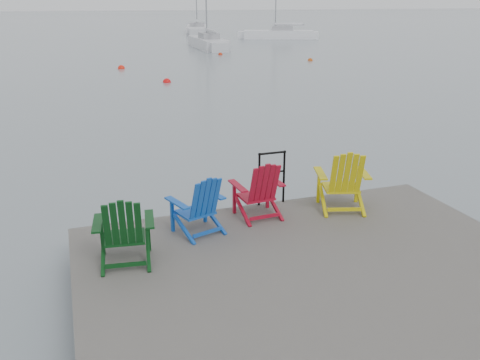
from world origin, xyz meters
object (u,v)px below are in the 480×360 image
object	(u,v)px
sailboat_far	(279,35)
buoy_a	(167,82)
buoy_b	(121,69)
chair_blue	(199,204)
chair_yellow	(343,180)
sailboat_mid	(197,30)
buoy_d	(220,55)
handrail	(272,173)
chair_red	(259,189)
buoy_c	(310,61)
sailboat_near	(208,44)
chair_green	(124,229)

from	to	relation	value
sailboat_far	buoy_a	world-z (taller)	sailboat_far
sailboat_far	buoy_b	xyz separation A→B (m)	(-18.06, -19.34, -0.36)
chair_blue	chair_yellow	world-z (taller)	chair_yellow
sailboat_mid	buoy_d	bearing A→B (deg)	-86.15
handrail	chair_red	xyz separation A→B (m)	(-0.40, -0.47, -0.07)
handrail	sailboat_far	world-z (taller)	sailboat_far
buoy_a	chair_blue	bearing A→B (deg)	-99.61
chair_yellow	sailboat_mid	bearing A→B (deg)	95.21
buoy_a	buoy_c	size ratio (longest dim) A/B	1.18
sailboat_mid	sailboat_far	distance (m)	13.28
sailboat_mid	buoy_d	distance (m)	26.23
handrail	sailboat_far	size ratio (longest dim) A/B	0.09
chair_red	sailboat_near	bearing A→B (deg)	72.04
sailboat_far	buoy_a	xyz separation A→B (m)	(-16.60, -25.29, -0.36)
buoy_d	handrail	bearing A→B (deg)	-105.21
chair_blue	sailboat_far	world-z (taller)	sailboat_far
chair_blue	sailboat_far	distance (m)	47.25
sailboat_far	buoy_c	size ratio (longest dim) A/B	29.79
chair_blue	buoy_d	xyz separation A→B (m)	(9.19, 29.32, -0.95)
chair_red	buoy_d	distance (m)	30.20
chair_blue	buoy_d	size ratio (longest dim) A/B	2.84
chair_red	buoy_d	xyz separation A→B (m)	(8.17, 29.06, -0.97)
chair_red	sailboat_far	bearing A→B (deg)	62.83
handrail	buoy_a	distance (m)	17.08
chair_red	chair_yellow	bearing A→B (deg)	-10.07
chair_green	buoy_c	size ratio (longest dim) A/B	2.91
chair_red	buoy_d	world-z (taller)	chair_red
chair_yellow	sailboat_near	xyz separation A→B (m)	(7.41, 34.67, -0.66)
chair_yellow	sailboat_near	size ratio (longest dim) A/B	0.10
chair_green	sailboat_far	distance (m)	48.25
sailboat_near	sailboat_far	bearing A→B (deg)	42.62
buoy_a	chair_green	bearing A→B (deg)	-102.73
sailboat_mid	buoy_b	size ratio (longest dim) A/B	31.03
handrail	sailboat_far	distance (m)	46.01
chair_blue	sailboat_mid	xyz separation A→B (m)	(14.10, 55.08, -0.60)
sailboat_mid	sailboat_far	bearing A→B (deg)	-50.93
handrail	sailboat_mid	world-z (taller)	sailboat_mid
chair_red	buoy_b	size ratio (longest dim) A/B	2.26
buoy_b	sailboat_mid	bearing A→B (deg)	68.21
chair_green	buoy_b	xyz separation A→B (m)	(2.66, 24.22, -0.98)
handrail	sailboat_mid	xyz separation A→B (m)	(12.68, 54.35, -0.69)
chair_yellow	sailboat_near	world-z (taller)	sailboat_near
buoy_b	buoy_d	bearing A→B (deg)	36.51
chair_blue	buoy_c	world-z (taller)	chair_blue
chair_green	buoy_a	bearing A→B (deg)	85.02
sailboat_mid	chair_yellow	bearing A→B (deg)	-87.39
handrail	buoy_b	distance (m)	22.94
chair_blue	sailboat_near	xyz separation A→B (m)	(9.81, 34.77, -0.60)
chair_blue	buoy_a	size ratio (longest dim) A/B	2.31
handrail	buoy_a	xyz separation A→B (m)	(1.57, 16.97, -1.04)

